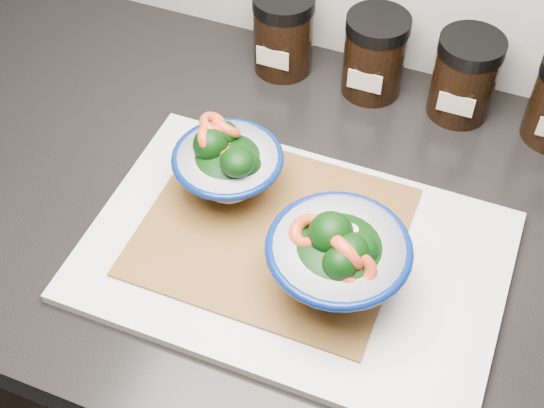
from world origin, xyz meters
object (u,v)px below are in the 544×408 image
at_px(cutting_board, 294,256).
at_px(bowl_right, 338,259).
at_px(spice_jar_a, 283,33).
at_px(spice_jar_c, 465,77).
at_px(spice_jar_b, 375,55).
at_px(bowl_left, 228,165).

height_order(cutting_board, bowl_right, bowl_right).
relative_size(cutting_board, spice_jar_a, 3.98).
height_order(bowl_right, spice_jar_c, bowl_right).
relative_size(cutting_board, spice_jar_b, 3.98).
xyz_separation_m(bowl_left, bowl_right, (0.16, -0.08, 0.01)).
distance_m(bowl_right, spice_jar_b, 0.34).
bearing_deg(spice_jar_b, bowl_left, -111.13).
height_order(spice_jar_b, spice_jar_c, same).
distance_m(cutting_board, bowl_right, 0.08).
bearing_deg(spice_jar_b, bowl_right, -79.60).
bearing_deg(cutting_board, bowl_right, -25.52).
bearing_deg(spice_jar_c, bowl_left, -130.59).
relative_size(bowl_left, bowl_right, 0.85).
height_order(bowl_right, spice_jar_b, bowl_right).
bearing_deg(bowl_left, spice_jar_a, 96.79).
bearing_deg(cutting_board, spice_jar_b, 90.94).
xyz_separation_m(cutting_board, bowl_right, (0.06, -0.03, 0.06)).
bearing_deg(bowl_right, cutting_board, 154.48).
bearing_deg(bowl_right, bowl_left, 152.60).
xyz_separation_m(bowl_left, spice_jar_c, (0.21, 0.25, 0.00)).
height_order(spice_jar_a, spice_jar_c, same).
xyz_separation_m(bowl_left, spice_jar_a, (-0.03, 0.25, 0.00)).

